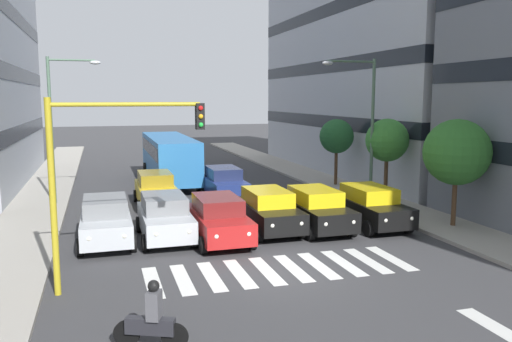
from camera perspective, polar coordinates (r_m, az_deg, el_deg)
ground_plane at (r=17.00m, az=2.66°, el=-10.76°), size 180.00×180.00×0.00m
sidewalk_left at (r=21.28m, az=25.03°, el=-7.44°), size 2.84×90.00×0.15m
building_left_block_0 at (r=40.24m, az=14.11°, el=13.60°), size 10.15×24.46×19.06m
crosswalk_markings at (r=17.00m, az=2.66°, el=-10.75°), size 8.55×2.80×0.01m
lane_arrow_0 at (r=14.26m, az=24.77°, el=-15.31°), size 0.50×2.20×0.01m
car_0 at (r=22.78m, az=12.47°, el=-3.77°), size 2.02×4.44×1.72m
car_1 at (r=21.80m, az=6.64°, el=-4.17°), size 2.02×4.44×1.72m
car_2 at (r=21.44m, az=1.37°, el=-4.32°), size 2.02×4.44×1.72m
car_3 at (r=20.02m, az=-4.15°, el=-5.24°), size 2.02×4.44×1.72m
car_4 at (r=20.55m, az=-10.00°, el=-4.99°), size 2.02×4.44×1.72m
car_5 at (r=20.49m, az=-16.22°, el=-5.23°), size 2.02×4.44×1.72m
car_row2_0 at (r=28.31m, az=-3.55°, el=-1.30°), size 2.02×4.44×1.72m
car_row2_1 at (r=26.82m, az=-11.00°, el=-1.95°), size 2.02×4.44×1.72m
bus_behind_traffic at (r=33.80m, az=-9.53°, el=1.80°), size 2.78×10.50×3.00m
motorcycle_with_rider at (r=12.03m, az=-11.42°, el=-15.82°), size 1.59×0.79×1.57m
traffic_light_gantry at (r=15.04m, az=-16.98°, el=0.89°), size 4.32×0.36×5.50m
street_lamp_left at (r=26.38m, az=11.86°, el=5.90°), size 2.86×0.28×7.23m
street_lamp_right at (r=27.82m, az=-20.87°, el=5.70°), size 2.59×0.28×7.34m
street_tree_0 at (r=23.00m, az=21.23°, el=1.92°), size 2.75×2.75×4.47m
street_tree_1 at (r=27.34m, az=14.23°, el=3.27°), size 2.20×2.20×4.28m
street_tree_2 at (r=32.22m, az=8.86°, el=3.77°), size 2.10×2.10×4.04m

